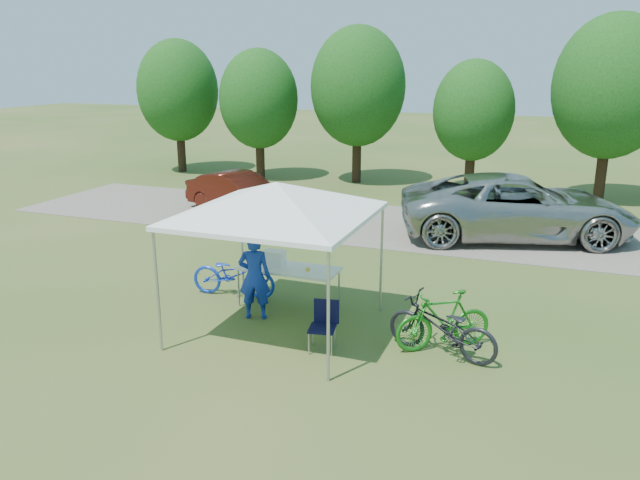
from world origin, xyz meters
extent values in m
plane|color=#2D5119|center=(0.00, 0.00, 0.00)|extent=(100.00, 100.00, 0.00)
cube|color=gray|center=(0.00, 8.00, 0.01)|extent=(24.00, 5.00, 0.02)
cylinder|color=#A5A5AA|center=(-1.50, -1.50, 1.05)|extent=(0.05, 0.05, 2.10)
cylinder|color=#A5A5AA|center=(1.50, -1.50, 1.05)|extent=(0.05, 0.05, 2.10)
cylinder|color=#A5A5AA|center=(-1.50, 1.50, 1.05)|extent=(0.05, 0.05, 2.10)
cylinder|color=#A5A5AA|center=(1.50, 1.50, 1.05)|extent=(0.05, 0.05, 2.10)
cube|color=white|center=(0.00, 0.00, 2.14)|extent=(3.15, 3.15, 0.08)
pyramid|color=white|center=(0.00, 0.00, 2.73)|extent=(4.53, 4.53, 0.55)
cylinder|color=#382314|center=(-11.00, 14.00, 0.94)|extent=(0.36, 0.36, 1.89)
ellipsoid|color=#144711|center=(-11.00, 14.00, 3.51)|extent=(3.46, 3.46, 4.32)
cylinder|color=#382314|center=(-7.00, 13.70, 0.88)|extent=(0.36, 0.36, 1.75)
ellipsoid|color=#144711|center=(-7.00, 13.70, 3.25)|extent=(3.20, 3.20, 4.00)
cylinder|color=#382314|center=(-3.00, 14.30, 1.01)|extent=(0.36, 0.36, 2.03)
ellipsoid|color=#144711|center=(-3.00, 14.30, 3.77)|extent=(3.71, 3.71, 4.64)
cylinder|color=#382314|center=(1.50, 14.10, 0.80)|extent=(0.36, 0.36, 1.61)
ellipsoid|color=#144711|center=(1.50, 14.10, 2.99)|extent=(2.94, 2.94, 3.68)
cylinder|color=#382314|center=(6.00, 13.80, 1.05)|extent=(0.36, 0.36, 2.10)
ellipsoid|color=#144711|center=(6.00, 13.80, 3.90)|extent=(3.84, 3.84, 4.80)
cube|color=white|center=(-0.27, 1.08, 0.79)|extent=(1.98, 0.82, 0.04)
cylinder|color=#A5A5AA|center=(-1.20, 0.73, 0.38)|extent=(0.04, 0.04, 0.77)
cylinder|color=#A5A5AA|center=(0.67, 0.73, 0.38)|extent=(0.04, 0.04, 0.77)
cylinder|color=#A5A5AA|center=(-1.20, 1.43, 0.38)|extent=(0.04, 0.04, 0.77)
cylinder|color=#A5A5AA|center=(0.67, 1.43, 0.38)|extent=(0.04, 0.04, 0.77)
cube|color=black|center=(1.05, -0.55, 0.40)|extent=(0.50, 0.50, 0.04)
cube|color=black|center=(1.05, -0.34, 0.63)|extent=(0.43, 0.12, 0.43)
cylinder|color=#A5A5AA|center=(0.86, -0.74, 0.19)|extent=(0.02, 0.02, 0.38)
cylinder|color=#A5A5AA|center=(1.24, -0.74, 0.19)|extent=(0.02, 0.02, 0.38)
cylinder|color=#A5A5AA|center=(0.86, -0.36, 0.19)|extent=(0.02, 0.02, 0.38)
cylinder|color=#A5A5AA|center=(1.24, -0.36, 0.19)|extent=(0.02, 0.02, 0.38)
cube|color=white|center=(-0.58, 1.08, 0.95)|extent=(0.42, 0.28, 0.28)
cube|color=white|center=(-0.58, 1.08, 1.11)|extent=(0.43, 0.30, 0.04)
cylinder|color=gold|center=(0.16, 1.03, 0.84)|extent=(0.08, 0.08, 0.06)
imported|color=#132E9D|center=(-0.64, 0.33, 0.83)|extent=(0.70, 0.56, 1.66)
imported|color=blue|center=(-1.56, 1.20, 0.47)|extent=(1.86, 0.80, 0.95)
imported|color=#1A771A|center=(2.94, 0.25, 0.52)|extent=(1.68, 1.39, 1.03)
imported|color=black|center=(2.96, -0.03, 0.50)|extent=(2.02, 1.11, 1.01)
imported|color=#A6A7A2|center=(3.60, 7.87, 0.89)|extent=(6.82, 4.53, 1.74)
imported|color=#46140B|center=(-4.95, 7.92, 0.65)|extent=(4.08, 2.52, 1.27)
camera|label=1|loc=(4.41, -9.58, 4.72)|focal=35.00mm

